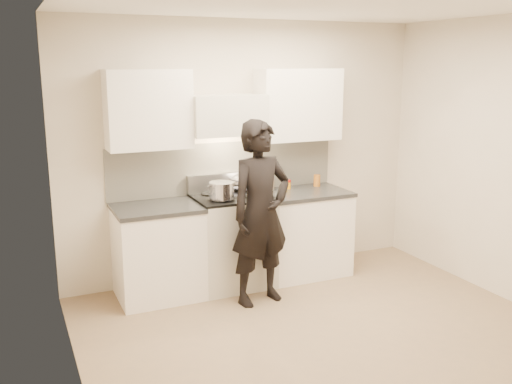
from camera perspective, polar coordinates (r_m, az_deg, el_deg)
ground_plane at (r=5.01m, az=7.20°, el=-14.12°), size 4.00×4.00×0.00m
room_shell at (r=4.81m, az=4.85°, el=4.85°), size 4.04×3.54×2.70m
stove at (r=5.89m, az=-2.39°, el=-4.84°), size 0.76×0.65×0.96m
counter_right at (r=6.23m, az=4.74°, el=-4.01°), size 0.92×0.67×0.92m
counter_left at (r=5.67m, az=-9.78°, el=-5.88°), size 0.82×0.67×0.92m
wok at (r=5.92m, az=-1.06°, el=1.05°), size 0.35×0.43×0.28m
stock_pot at (r=5.57m, az=-3.47°, el=0.16°), size 0.34×0.32×0.16m
utensil_crock at (r=6.11m, az=1.28°, el=1.13°), size 0.13×0.13×0.33m
spice_jar at (r=6.19m, az=3.29°, el=0.77°), size 0.05×0.05×0.10m
oil_glass at (r=6.36m, az=6.11°, el=1.16°), size 0.07×0.07×0.13m
person at (r=5.36m, az=0.45°, el=-2.13°), size 0.71×0.53×1.76m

